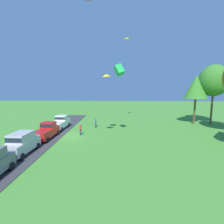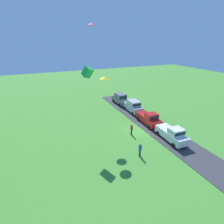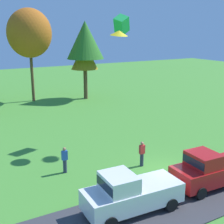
# 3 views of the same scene
# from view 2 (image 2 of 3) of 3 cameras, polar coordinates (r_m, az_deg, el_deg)

# --- Properties ---
(ground_plane) EXTENTS (120.00, 120.00, 0.00)m
(ground_plane) POSITION_cam_2_polar(r_m,az_deg,el_deg) (27.28, 8.64, -6.01)
(ground_plane) COLOR #478E33
(pavement_strip) EXTENTS (36.00, 4.40, 0.06)m
(pavement_strip) POSITION_cam_2_polar(r_m,az_deg,el_deg) (28.83, 13.68, -4.72)
(pavement_strip) COLOR #38383D
(pavement_strip) RESTS_ON ground
(car_pickup_by_flagpole) EXTENTS (5.09, 2.24, 2.14)m
(car_pickup_by_flagpole) POSITION_cam_2_polar(r_m,az_deg,el_deg) (25.20, 19.15, -6.78)
(car_pickup_by_flagpole) COLOR white
(car_pickup_by_flagpole) RESTS_ON ground
(car_pickup_mid_row) EXTENTS (5.07, 2.21, 2.14)m
(car_pickup_mid_row) POSITION_cam_2_polar(r_m,az_deg,el_deg) (28.97, 12.05, -2.06)
(car_pickup_mid_row) COLOR red
(car_pickup_mid_row) RESTS_ON ground
(car_suv_far_end) EXTENTS (4.66, 2.17, 2.28)m
(car_suv_far_end) POSITION_cam_2_polar(r_m,az_deg,el_deg) (33.42, 7.00, 1.99)
(car_suv_far_end) COLOR #B7B7BC
(car_suv_far_end) RESTS_ON ground
(car_suv_near_entrance) EXTENTS (4.66, 2.16, 2.28)m
(car_suv_near_entrance) POSITION_cam_2_polar(r_m,az_deg,el_deg) (37.61, 2.76, 4.48)
(car_suv_near_entrance) COLOR slate
(car_suv_near_entrance) RESTS_ON ground
(person_watching_sky) EXTENTS (0.36, 0.24, 1.71)m
(person_watching_sky) POSITION_cam_2_polar(r_m,az_deg,el_deg) (21.36, 9.13, -12.08)
(person_watching_sky) COLOR #2D334C
(person_watching_sky) RESTS_ON ground
(person_beside_suv) EXTENTS (0.36, 0.24, 1.71)m
(person_beside_suv) POSITION_cam_2_polar(r_m,az_deg,el_deg) (25.59, 6.40, -5.69)
(person_beside_suv) COLOR #2D334C
(person_beside_suv) RESTS_ON ground
(kite_delta_mid_center) EXTENTS (1.49, 1.51, 0.50)m
(kite_delta_mid_center) POSITION_cam_2_polar(r_m,az_deg,el_deg) (21.76, -2.42, 11.09)
(kite_delta_mid_center) COLOR yellow
(kite_delta_trailing_tail) EXTENTS (1.31, 1.33, 0.41)m
(kite_delta_trailing_tail) POSITION_cam_2_polar(r_m,az_deg,el_deg) (28.99, -6.73, 26.67)
(kite_delta_trailing_tail) COLOR #EA4C9E
(kite_box_over_trees) EXTENTS (1.49, 1.46, 1.67)m
(kite_box_over_trees) POSITION_cam_2_polar(r_m,az_deg,el_deg) (22.30, -8.02, 12.78)
(kite_box_over_trees) COLOR green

